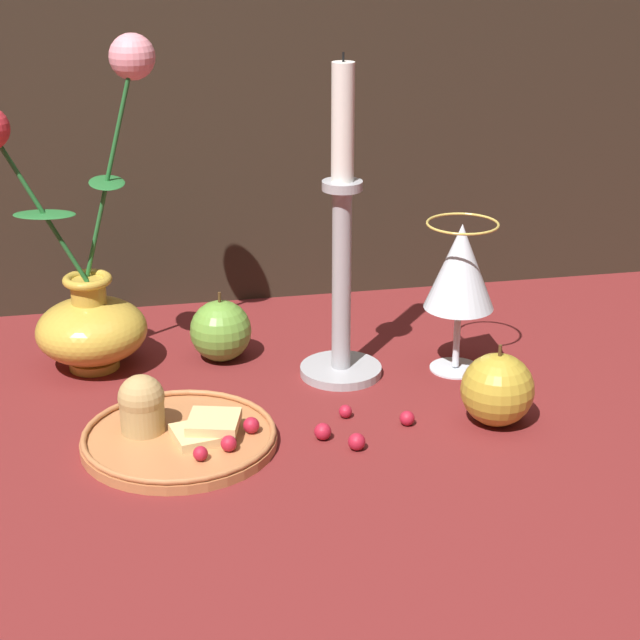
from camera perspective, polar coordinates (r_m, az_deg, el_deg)
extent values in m
plane|color=maroon|center=(1.18, -1.27, -4.42)|extent=(2.40, 2.40, 0.00)
cylinder|color=gold|center=(1.29, -11.94, -2.27)|extent=(0.06, 0.06, 0.01)
ellipsoid|color=gold|center=(1.27, -12.08, -0.54)|extent=(0.13, 0.13, 0.07)
cylinder|color=gold|center=(1.26, -12.24, 1.33)|extent=(0.04, 0.04, 0.04)
torus|color=gold|center=(1.25, -12.31, 2.11)|extent=(0.06, 0.06, 0.01)
cylinder|color=#23662D|center=(1.22, -14.74, 5.85)|extent=(0.09, 0.01, 0.18)
ellipsoid|color=#23662D|center=(1.22, -14.49, 5.47)|extent=(0.08, 0.05, 0.00)
cylinder|color=#23662D|center=(1.22, -11.19, 7.78)|extent=(0.07, 0.02, 0.25)
ellipsoid|color=#23662D|center=(1.22, -11.30, 7.20)|extent=(0.05, 0.07, 0.00)
sphere|color=pink|center=(1.20, -9.99, 13.67)|extent=(0.05, 0.05, 0.05)
cylinder|color=#B77042|center=(1.10, -7.51, -6.39)|extent=(0.20, 0.20, 0.01)
torus|color=#B77042|center=(1.10, -7.53, -6.02)|extent=(0.20, 0.20, 0.01)
cylinder|color=tan|center=(1.11, -9.46, -4.97)|extent=(0.05, 0.05, 0.04)
sphere|color=tan|center=(1.10, -9.52, -4.11)|extent=(0.05, 0.05, 0.05)
cube|color=#DBBC7A|center=(1.09, -6.45, -6.09)|extent=(0.06, 0.06, 0.01)
cube|color=#DBBC7A|center=(1.09, -5.69, -5.43)|extent=(0.06, 0.06, 0.01)
sphere|color=#AD192D|center=(1.05, -6.40, -7.09)|extent=(0.01, 0.01, 0.01)
sphere|color=#AD192D|center=(1.06, -4.89, -6.58)|extent=(0.02, 0.02, 0.02)
sphere|color=#AD192D|center=(1.09, -3.69, -5.62)|extent=(0.02, 0.02, 0.02)
cylinder|color=silver|center=(1.27, 7.22, -2.52)|extent=(0.06, 0.06, 0.00)
cylinder|color=silver|center=(1.25, 7.31, -0.89)|extent=(0.01, 0.01, 0.07)
cone|color=silver|center=(1.22, 7.50, 2.87)|extent=(0.08, 0.08, 0.10)
cone|color=#E5CC66|center=(1.23, 7.47, 2.21)|extent=(0.07, 0.07, 0.07)
torus|color=gold|center=(1.21, 7.62, 5.11)|extent=(0.08, 0.08, 0.00)
cylinder|color=#A3A3A8|center=(1.24, 1.12, -2.70)|extent=(0.09, 0.09, 0.01)
cylinder|color=#A3A3A8|center=(1.20, 1.16, 2.09)|extent=(0.02, 0.02, 0.21)
cylinder|color=#A3A3A8|center=(1.17, 1.20, 7.19)|extent=(0.04, 0.04, 0.01)
cylinder|color=white|center=(1.15, 1.22, 10.48)|extent=(0.02, 0.02, 0.13)
cylinder|color=black|center=(1.14, 1.25, 13.85)|extent=(0.00, 0.00, 0.01)
sphere|color=#B2932D|center=(1.13, 9.44, -3.68)|extent=(0.08, 0.08, 0.08)
cylinder|color=#4C3319|center=(1.12, 9.58, -1.61)|extent=(0.00, 0.00, 0.01)
sphere|color=#669938|center=(1.28, -5.32, -0.57)|extent=(0.07, 0.07, 0.07)
cylinder|color=#4C3319|center=(1.26, -5.39, 1.22)|extent=(0.00, 0.00, 0.01)
sphere|color=#AD192D|center=(1.10, 0.15, -5.97)|extent=(0.02, 0.02, 0.02)
sphere|color=#AD192D|center=(1.08, 1.97, -6.51)|extent=(0.02, 0.02, 0.02)
sphere|color=#AD192D|center=(1.14, 1.36, -4.89)|extent=(0.01, 0.01, 0.01)
sphere|color=#AD192D|center=(1.13, 4.67, -5.24)|extent=(0.02, 0.02, 0.02)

